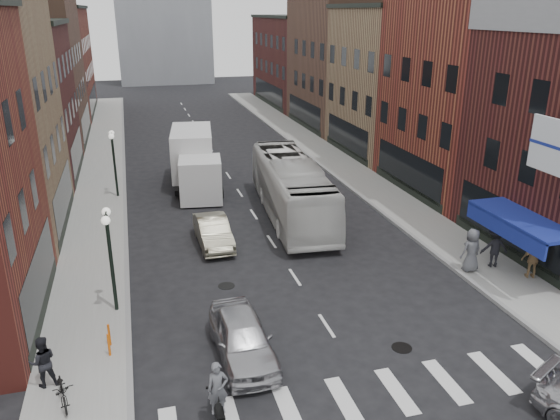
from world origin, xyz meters
The scene contains 26 objects.
ground centered at (0.00, 0.00, 0.00)m, with size 160.00×160.00×0.00m, color black.
sidewalk_left centered at (-8.50, 22.00, 0.07)m, with size 3.00×74.00×0.15m, color gray.
sidewalk_right centered at (8.50, 22.00, 0.07)m, with size 3.00×74.00×0.15m, color gray.
curb_left centered at (-7.00, 22.00, 0.00)m, with size 0.20×74.00×0.16m, color gray.
curb_right centered at (7.00, 22.00, 0.00)m, with size 0.20×74.00×0.16m, color gray.
crosswalk_stripes centered at (0.00, -3.00, 0.00)m, with size 12.00×2.20×0.01m, color silver.
bldg_left_far_a centered at (-14.99, 35.00, 6.65)m, with size 10.30×12.20×13.30m.
bldg_left_far_b centered at (-14.99, 49.00, 5.65)m, with size 10.30×16.20×11.30m.
bldg_right_mid_a centered at (15.00, 14.00, 7.15)m, with size 10.30×10.20×14.30m.
bldg_right_mid_b centered at (14.99, 24.00, 5.65)m, with size 10.30×10.20×11.30m.
bldg_right_far_a centered at (14.99, 35.00, 6.15)m, with size 10.30×12.20×12.30m.
bldg_right_far_b centered at (14.99, 49.00, 5.15)m, with size 10.30×16.20×10.30m.
awning_blue centered at (8.93, 2.50, 2.63)m, with size 1.80×5.00×0.78m.
streetlamp_near centered at (-7.40, 4.00, 2.91)m, with size 0.32×1.22×4.11m.
streetlamp_far centered at (-7.40, 18.00, 2.91)m, with size 0.32×1.22×4.11m.
bike_rack centered at (-7.60, 1.30, 0.55)m, with size 0.08×0.68×0.80m.
box_truck centered at (-2.53, 18.76, 1.78)m, with size 3.20×8.55×3.61m.
motorcycle_rider centered at (-4.64, -3.03, 0.97)m, with size 0.57×2.03×2.07m.
transit_bus centered at (1.99, 12.27, 1.62)m, with size 2.72×11.64×3.24m, color silver.
sedan_left_near centered at (-3.35, -0.05, 0.75)m, with size 1.77×4.39×1.50m, color #AFAFB4.
sedan_left_far centered at (-2.84, 9.39, 0.69)m, with size 1.46×4.17×1.37m, color #A6A186.
parked_bicycle centered at (-8.84, -1.07, 0.57)m, with size 0.56×1.60×0.84m, color black.
ped_left_solo centered at (-9.44, -0.05, 0.97)m, with size 0.80×0.46×1.65m, color black.
ped_right_a centered at (8.70, 3.42, 1.07)m, with size 1.19×0.59×1.84m, color black.
ped_right_b centered at (9.60, 2.05, 0.99)m, with size 0.98×0.49×1.68m, color #99784E.
ped_right_c centered at (7.46, 3.31, 1.12)m, with size 0.95×0.62×1.94m, color #54565B.
Camera 1 is at (-6.24, -15.19, 10.87)m, focal length 35.00 mm.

